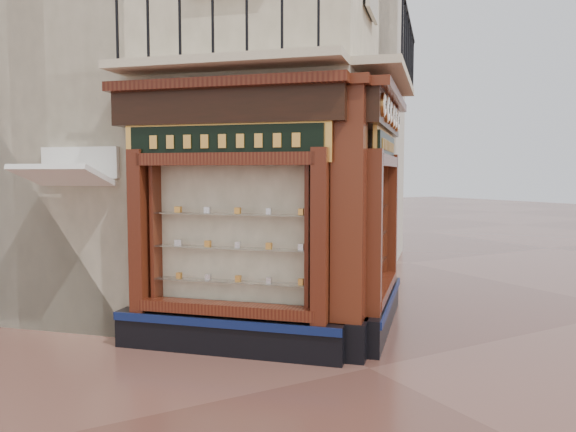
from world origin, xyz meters
TOP-DOWN VIEW (x-y plane):
  - ground at (0.00, 0.00)m, footprint 80.00×80.00m
  - main_building at (0.00, 6.16)m, footprint 11.31×11.31m
  - neighbour_left at (-2.47, 8.63)m, footprint 11.31×11.31m
  - neighbour_right at (2.47, 8.63)m, footprint 11.31×11.31m
  - shopfront_left at (-1.41, 1.57)m, footprint 2.86×2.86m
  - shopfront_right at (1.41, 1.57)m, footprint 2.86×2.86m
  - corner_pilaster at (0.00, 0.50)m, footprint 0.85×0.85m
  - balcony at (0.00, 1.49)m, footprint 5.94×2.97m
  - clock_a at (0.54, 0.44)m, footprint 0.28×0.28m
  - clock_b at (0.93, 0.83)m, footprint 0.33×0.33m
  - clock_c at (1.27, 1.16)m, footprint 0.30×0.30m
  - clock_d at (1.66, 1.56)m, footprint 0.31×0.31m
  - clock_e at (1.97, 1.87)m, footprint 0.31×0.31m
  - clock_f at (2.34, 2.23)m, footprint 0.32×0.32m
  - awning at (-3.41, 3.20)m, footprint 1.55×1.55m
  - signboard_left at (-1.46, 1.51)m, footprint 2.26×2.26m
  - signboard_right at (1.46, 1.51)m, footprint 1.89×1.89m

SIDE VIEW (x-z plane):
  - ground at x=0.00m, z-range 0.00..0.00m
  - awning at x=-3.41m, z-range -0.17..0.17m
  - corner_pilaster at x=0.00m, z-range -0.04..3.94m
  - shopfront_left at x=-1.41m, z-range -0.01..3.97m
  - shopfront_right at x=1.41m, z-range -0.01..3.97m
  - signboard_right at x=1.46m, z-range 2.85..3.35m
  - signboard_left at x=-1.46m, z-range 2.80..3.40m
  - clock_b at x=0.93m, z-range 3.41..3.83m
  - clock_c at x=1.27m, z-range 3.43..3.81m
  - clock_f at x=2.34m, z-range 3.42..3.82m
  - clock_a at x=0.54m, z-range 3.45..3.79m
  - clock_e at x=1.97m, z-range 3.43..3.81m
  - clock_d at x=1.66m, z-range 3.42..3.82m
  - balcony at x=0.00m, z-range 3.70..4.73m
  - neighbour_left at x=-2.47m, z-range 0.00..11.00m
  - neighbour_right at x=2.47m, z-range 0.00..11.00m
  - main_building at x=0.00m, z-range 0.00..12.00m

